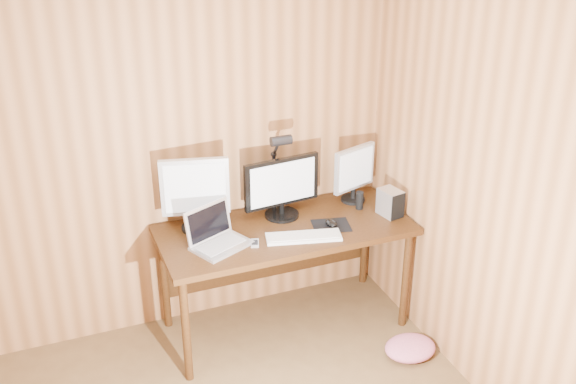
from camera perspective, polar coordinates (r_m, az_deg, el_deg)
room_shell at (r=2.46m, az=-6.73°, el=-13.29°), size 4.00×4.00×4.00m
desk at (r=4.39m, az=-0.59°, el=-4.00°), size 1.60×0.70×0.75m
monitor_center at (r=4.32m, az=-0.53°, el=0.42°), size 0.52×0.23×0.40m
monitor_left at (r=4.18m, az=-7.87°, el=0.00°), size 0.42×0.20×0.48m
monitor_right at (r=4.55m, az=5.62°, el=1.64°), size 0.34×0.16×0.39m
laptop at (r=4.08m, az=-6.12°, el=-3.70°), size 0.41×0.37×0.24m
keyboard at (r=4.14m, az=1.33°, el=-3.80°), size 0.48×0.25×0.02m
mousepad at (r=4.30m, az=3.68°, el=-2.85°), size 0.27×0.24×0.00m
mouse at (r=4.29m, az=3.68°, el=-2.61°), size 0.10×0.12×0.04m
hard_drive at (r=4.44m, az=8.66°, el=-0.89°), size 0.14×0.18×0.18m
phone at (r=4.09m, az=-2.82°, el=-4.34°), size 0.08×0.11×0.01m
speaker at (r=4.51m, az=6.08°, el=-0.72°), size 0.05×0.05×0.12m
desk_lamp at (r=4.33m, az=-0.87°, el=2.70°), size 0.13×0.19×0.59m
fabric_pile at (r=4.46m, az=10.30°, el=-12.86°), size 0.38×0.33×0.11m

